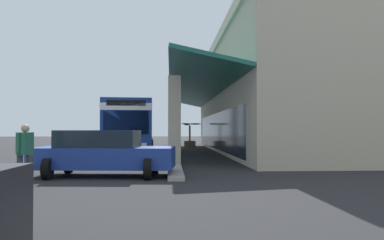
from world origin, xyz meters
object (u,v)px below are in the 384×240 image
(pedestrian, at_px, (25,151))
(transit_bus, at_px, (128,124))
(parked_sedan_blue, at_px, (103,153))
(potted_palm, at_px, (190,141))

(pedestrian, bearing_deg, transit_bus, 175.12)
(parked_sedan_blue, xyz_separation_m, pedestrian, (1.82, -1.78, 0.16))
(parked_sedan_blue, bearing_deg, potted_palm, 169.78)
(potted_palm, bearing_deg, transit_bus, -25.45)
(pedestrian, bearing_deg, potted_palm, 166.38)
(transit_bus, distance_m, parked_sedan_blue, 12.21)
(parked_sedan_blue, bearing_deg, transit_bus, -177.23)
(transit_bus, bearing_deg, pedestrian, -4.88)
(transit_bus, relative_size, potted_palm, 5.43)
(parked_sedan_blue, relative_size, pedestrian, 2.77)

